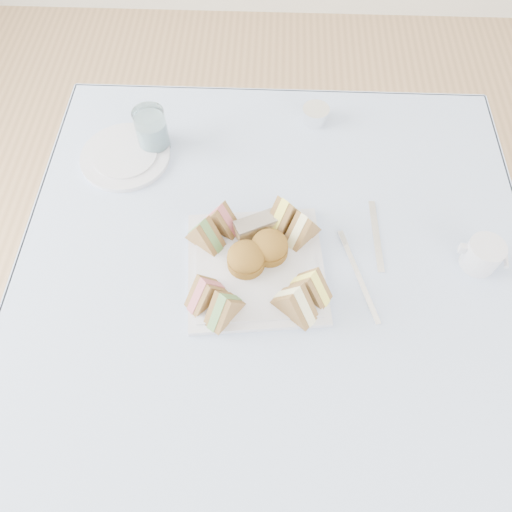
{
  "coord_description": "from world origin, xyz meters",
  "views": [
    {
      "loc": [
        -0.02,
        -0.49,
        1.59
      ],
      "look_at": [
        -0.04,
        -0.01,
        0.8
      ],
      "focal_mm": 35.0,
      "sensor_mm": 36.0,
      "label": 1
    }
  ],
  "objects_px": {
    "serving_plate": "(256,268)",
    "water_glass": "(152,130)",
    "creamer_jug": "(482,255)",
    "table": "(270,339)"
  },
  "relations": [
    {
      "from": "serving_plate",
      "to": "water_glass",
      "type": "height_order",
      "value": "water_glass"
    },
    {
      "from": "table",
      "to": "creamer_jug",
      "type": "height_order",
      "value": "creamer_jug"
    },
    {
      "from": "table",
      "to": "creamer_jug",
      "type": "relative_size",
      "value": 12.88
    },
    {
      "from": "table",
      "to": "water_glass",
      "type": "xyz_separation_m",
      "value": [
        -0.28,
        0.31,
        0.43
      ]
    },
    {
      "from": "serving_plate",
      "to": "creamer_jug",
      "type": "bearing_deg",
      "value": -2.02
    },
    {
      "from": "table",
      "to": "water_glass",
      "type": "bearing_deg",
      "value": 132.11
    },
    {
      "from": "table",
      "to": "creamer_jug",
      "type": "bearing_deg",
      "value": 3.51
    },
    {
      "from": "water_glass",
      "to": "creamer_jug",
      "type": "relative_size",
      "value": 1.46
    },
    {
      "from": "table",
      "to": "creamer_jug",
      "type": "distance_m",
      "value": 0.57
    },
    {
      "from": "creamer_jug",
      "to": "water_glass",
      "type": "bearing_deg",
      "value": 165.09
    }
  ]
}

